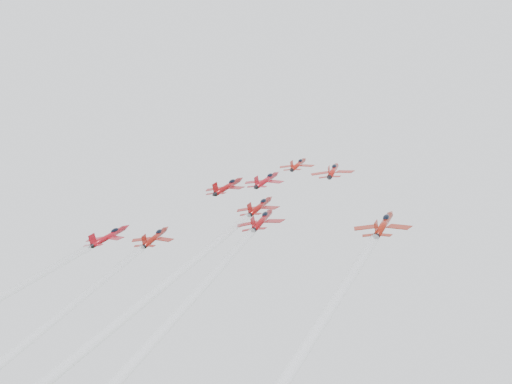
% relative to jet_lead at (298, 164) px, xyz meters
% --- Properties ---
extents(jet_lead, '(8.98, 11.62, 6.92)m').
position_rel_jet_lead_xyz_m(jet_lead, '(0.00, 0.00, 0.00)').
color(jet_lead, '#A71B0F').
extents(jet_row2_left, '(10.21, 13.21, 7.87)m').
position_rel_jet_lead_xyz_m(jet_row2_left, '(-12.70, -13.03, -7.03)').
color(jet_row2_left, maroon).
extents(jet_row2_center, '(9.72, 12.58, 7.49)m').
position_rel_jet_lead_xyz_m(jet_row2_center, '(-3.88, -10.94, -5.90)').
color(jet_row2_center, '#A60F1A').
extents(jet_row2_right, '(9.85, 12.74, 7.59)m').
position_rel_jet_lead_xyz_m(jet_row2_right, '(11.43, -8.84, -4.77)').
color(jet_row2_right, '#AC1710').
extents(jet_center, '(9.07, 87.11, 47.77)m').
position_rel_jet_lead_xyz_m(jet_center, '(2.35, -67.95, -36.75)').
color(jet_center, maroon).
extents(jet_rear_left, '(8.40, 80.71, 44.26)m').
position_rel_jet_lead_xyz_m(jet_rear_left, '(-13.35, -77.94, -42.15)').
color(jet_rear_left, maroon).
extents(jet_rear_right, '(9.24, 88.72, 48.65)m').
position_rel_jet_lead_xyz_m(jet_rear_right, '(6.21, -76.57, -41.41)').
color(jet_rear_right, maroon).
extents(jet_rear_farright, '(9.28, 89.16, 48.90)m').
position_rel_jet_lead_xyz_m(jet_rear_farright, '(29.54, -82.76, -44.75)').
color(jet_rear_farright, maroon).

